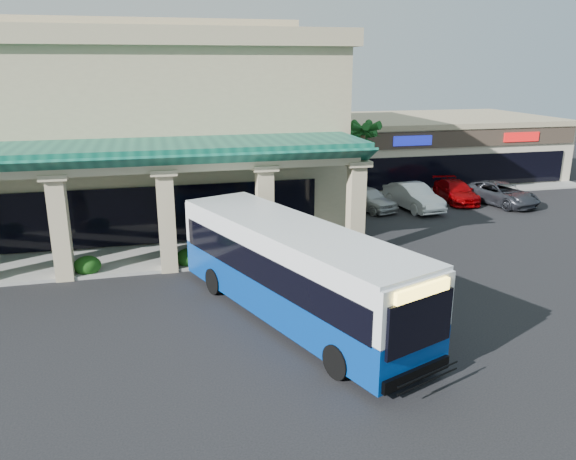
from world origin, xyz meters
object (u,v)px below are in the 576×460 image
object	(u,v)px
transit_bus	(293,273)
car_gray	(500,194)
car_white	(413,197)
car_silver	(368,198)
pedestrian	(424,286)
car_red	(456,191)

from	to	relation	value
transit_bus	car_gray	distance (m)	22.64
car_white	car_gray	size ratio (longest dim) A/B	0.93
transit_bus	car_silver	size ratio (longest dim) A/B	2.86
pedestrian	car_red	bearing A→B (deg)	-8.11
transit_bus	car_gray	xyz separation A→B (m)	(17.91, 13.82, -1.03)
car_silver	car_white	bearing A→B (deg)	-30.69
car_silver	car_gray	xyz separation A→B (m)	(9.21, -0.78, -0.01)
car_silver	car_red	bearing A→B (deg)	-13.88
car_gray	pedestrian	bearing A→B (deg)	-148.34
car_silver	transit_bus	bearing A→B (deg)	-140.64
car_white	car_gray	bearing A→B (deg)	-9.19
transit_bus	car_white	world-z (taller)	transit_bus
car_red	car_gray	bearing A→B (deg)	-23.54
car_red	car_gray	world-z (taller)	car_gray
transit_bus	car_gray	world-z (taller)	transit_bus
pedestrian	transit_bus	bearing A→B (deg)	114.69
car_red	car_gray	distance (m)	2.88
transit_bus	car_silver	distance (m)	17.03
car_white	pedestrian	bearing A→B (deg)	-121.53
pedestrian	car_gray	bearing A→B (deg)	-16.91
pedestrian	car_red	xyz separation A→B (m)	(10.18, 15.38, -0.09)
transit_bus	car_white	distance (m)	18.27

